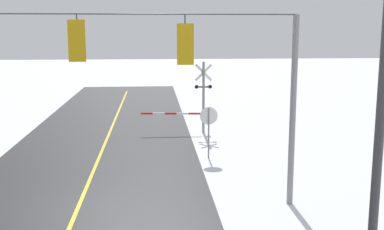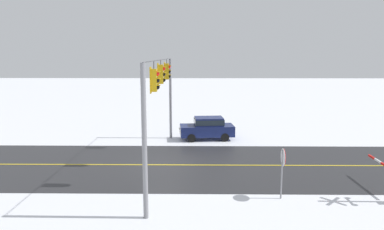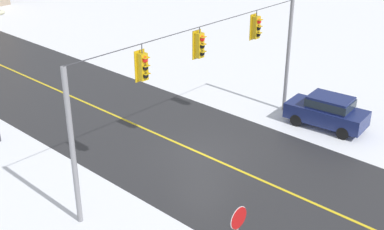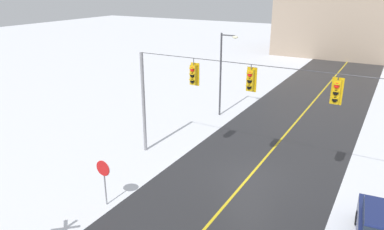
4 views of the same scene
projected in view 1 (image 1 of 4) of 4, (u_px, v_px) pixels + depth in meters
name	position (u px, v px, depth m)	size (l,w,h in m)	color
ground_plane	(77.00, 210.00, 15.40)	(160.00, 160.00, 0.00)	white
signal_span	(71.00, 78.00, 14.66)	(14.20, 0.47, 6.22)	gray
stop_sign	(209.00, 121.00, 21.29)	(0.80, 0.09, 2.35)	gray
railroad_crossing	(198.00, 98.00, 26.55)	(3.99, 0.31, 4.00)	gray
streetlamp_near	(364.00, 155.00, 7.00)	(1.39, 0.28, 6.50)	#38383D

